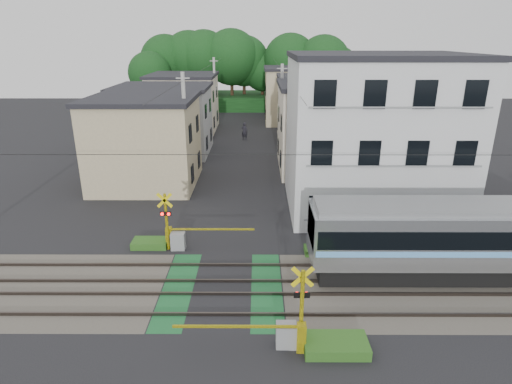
{
  "coord_description": "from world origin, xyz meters",
  "views": [
    {
      "loc": [
        1.51,
        -15.78,
        10.16
      ],
      "look_at": [
        1.43,
        5.0,
        2.59
      ],
      "focal_mm": 30.0,
      "sensor_mm": 36.0,
      "label": 1
    }
  ],
  "objects_px": {
    "pedestrian": "(245,131)",
    "apartment_block": "(374,134)",
    "crossing_signal_far": "(176,236)",
    "crossing_signal_near": "(289,330)"
  },
  "relations": [
    {
      "from": "crossing_signal_far",
      "to": "pedestrian",
      "type": "bearing_deg",
      "value": 83.58
    },
    {
      "from": "crossing_signal_near",
      "to": "crossing_signal_far",
      "type": "relative_size",
      "value": 1.0
    },
    {
      "from": "crossing_signal_near",
      "to": "crossing_signal_far",
      "type": "distance_m",
      "value": 8.95
    },
    {
      "from": "crossing_signal_near",
      "to": "pedestrian",
      "type": "relative_size",
      "value": 2.54
    },
    {
      "from": "crossing_signal_near",
      "to": "pedestrian",
      "type": "height_order",
      "value": "crossing_signal_near"
    },
    {
      "from": "pedestrian",
      "to": "apartment_block",
      "type": "bearing_deg",
      "value": 133.62
    },
    {
      "from": "crossing_signal_near",
      "to": "pedestrian",
      "type": "xyz_separation_m",
      "value": [
        -2.44,
        31.62,
        0.22
      ]
    },
    {
      "from": "pedestrian",
      "to": "crossing_signal_near",
      "type": "bearing_deg",
      "value": 113.7
    },
    {
      "from": "crossing_signal_far",
      "to": "pedestrian",
      "type": "relative_size",
      "value": 2.54
    },
    {
      "from": "crossing_signal_near",
      "to": "pedestrian",
      "type": "distance_m",
      "value": 31.72
    }
  ]
}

